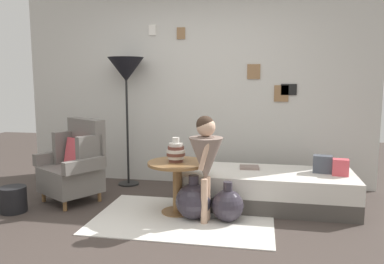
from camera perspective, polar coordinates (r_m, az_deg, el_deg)
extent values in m
plane|color=#423833|center=(3.64, -5.23, -15.40)|extent=(12.00, 12.00, 0.00)
cube|color=beige|center=(5.25, 0.38, 6.40)|extent=(4.80, 0.10, 2.60)
cube|color=black|center=(5.12, 14.31, 6.19)|extent=(0.20, 0.02, 0.14)
cube|color=#A5A59B|center=(5.12, 14.32, 6.19)|extent=(0.16, 0.01, 0.11)
cube|color=olive|center=(5.12, 13.24, 5.65)|extent=(0.18, 0.02, 0.21)
cube|color=slate|center=(5.11, 13.24, 5.65)|extent=(0.14, 0.01, 0.17)
cube|color=olive|center=(5.26, -1.66, 14.58)|extent=(0.11, 0.02, 0.15)
cube|color=#A3A39B|center=(5.26, -1.67, 14.59)|extent=(0.09, 0.01, 0.12)
cube|color=olive|center=(5.11, 9.24, 8.93)|extent=(0.17, 0.02, 0.19)
cube|color=gray|center=(5.11, 9.24, 8.93)|extent=(0.13, 0.01, 0.15)
cube|color=white|center=(5.36, -5.95, 14.95)|extent=(0.10, 0.02, 0.14)
cube|color=gray|center=(5.36, -5.96, 14.96)|extent=(0.08, 0.01, 0.11)
cube|color=silver|center=(4.07, -1.24, -12.74)|extent=(1.84, 1.24, 0.01)
cylinder|color=olive|center=(4.89, -21.34, -9.01)|extent=(0.04, 0.04, 0.12)
cylinder|color=olive|center=(4.49, -18.52, -10.41)|extent=(0.04, 0.04, 0.12)
cylinder|color=olive|center=(5.10, -16.81, -8.12)|extent=(0.04, 0.04, 0.12)
cylinder|color=olive|center=(4.71, -13.72, -9.34)|extent=(0.04, 0.04, 0.12)
cube|color=slate|center=(4.73, -17.71, -6.76)|extent=(0.80, 0.79, 0.30)
cube|color=slate|center=(4.76, -15.55, -1.36)|extent=(0.58, 0.43, 0.55)
cube|color=slate|center=(4.93, -18.44, -2.14)|extent=(0.23, 0.30, 0.39)
cube|color=slate|center=(4.49, -15.13, -2.96)|extent=(0.23, 0.30, 0.39)
cube|color=slate|center=(4.96, -19.96, -3.60)|extent=(0.34, 0.48, 0.14)
cube|color=slate|center=(4.40, -15.87, -4.85)|extent=(0.34, 0.48, 0.14)
cube|color=#D64C56|center=(4.72, -16.85, -2.92)|extent=(0.39, 0.33, 0.33)
cube|color=#4C4742|center=(4.50, 11.24, -9.70)|extent=(1.91, 0.83, 0.18)
cube|color=silver|center=(4.44, 11.31, -7.23)|extent=(1.91, 0.83, 0.22)
cube|color=#D64C56|center=(4.45, 21.38, -4.95)|extent=(0.18, 0.14, 0.18)
cube|color=#474C56|center=(4.50, 18.99, -4.58)|extent=(0.22, 0.15, 0.20)
cylinder|color=olive|center=(4.22, -2.17, -11.88)|extent=(0.35, 0.35, 0.02)
cylinder|color=olive|center=(4.14, -2.19, -8.40)|extent=(0.10, 0.10, 0.51)
cylinder|color=olive|center=(4.07, -2.21, -4.72)|extent=(0.64, 0.64, 0.03)
cylinder|color=brown|center=(4.08, -2.42, -4.24)|extent=(0.15, 0.15, 0.03)
cylinder|color=silver|center=(4.07, -2.42, -3.78)|extent=(0.18, 0.18, 0.03)
cylinder|color=brown|center=(4.06, -2.43, -3.31)|extent=(0.20, 0.20, 0.03)
cylinder|color=silver|center=(4.06, -2.43, -2.84)|extent=(0.20, 0.20, 0.03)
cylinder|color=brown|center=(4.05, -2.43, -2.37)|extent=(0.18, 0.18, 0.03)
cylinder|color=silver|center=(4.04, -2.44, -1.90)|extent=(0.15, 0.15, 0.03)
cylinder|color=silver|center=(4.04, -2.44, -1.24)|extent=(0.07, 0.07, 0.06)
cylinder|color=black|center=(5.37, -9.48, -7.63)|extent=(0.28, 0.28, 0.02)
cylinder|color=black|center=(5.21, -9.68, 1.13)|extent=(0.03, 0.03, 1.63)
cone|color=black|center=(5.17, -9.87, 9.22)|extent=(0.48, 0.48, 0.32)
cylinder|color=#D8AD8E|center=(3.84, 1.85, -10.41)|extent=(0.07, 0.07, 0.46)
cylinder|color=#D8AD8E|center=(3.94, 2.27, -9.97)|extent=(0.07, 0.07, 0.46)
cone|color=gray|center=(3.78, 2.10, -4.13)|extent=(0.34, 0.34, 0.44)
cylinder|color=gray|center=(3.75, 2.11, -1.94)|extent=(0.17, 0.17, 0.17)
cylinder|color=#D8AD8E|center=(3.65, 1.88, -3.56)|extent=(0.13, 0.07, 0.30)
cylinder|color=#D8AD8E|center=(3.88, 2.88, -2.89)|extent=(0.13, 0.07, 0.30)
sphere|color=#D8AD8E|center=(3.73, 2.12, 0.74)|extent=(0.19, 0.19, 0.19)
sphere|color=#38281E|center=(3.73, 1.97, 1.11)|extent=(0.18, 0.18, 0.18)
cube|color=gray|center=(4.52, 8.59, -5.27)|extent=(0.23, 0.18, 0.03)
sphere|color=#332D38|center=(4.00, 0.24, -10.33)|extent=(0.38, 0.38, 0.38)
cylinder|color=#332D38|center=(3.93, 0.25, -7.18)|extent=(0.11, 0.11, 0.09)
sphere|color=#332D38|center=(3.96, 5.36, -10.93)|extent=(0.33, 0.33, 0.33)
cylinder|color=#332D38|center=(3.89, 5.40, -8.09)|extent=(0.09, 0.09, 0.09)
cylinder|color=black|center=(4.64, -25.22, -9.14)|extent=(0.28, 0.28, 0.28)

